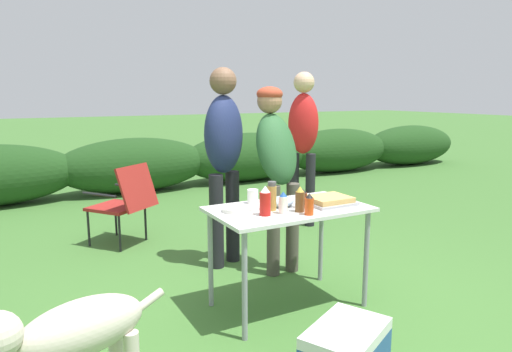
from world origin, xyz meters
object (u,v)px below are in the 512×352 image
food_tray (329,200)px  standing_person_in_red_jacket (303,133)px  dog (71,336)px  standing_person_in_navy_coat (224,149)px  camp_chair_green_behind_table (125,200)px  folding_table (289,218)px  beer_bottle (300,200)px  hot_sauce_bottle (309,205)px  bbq_sauce_bottle (302,199)px  mixing_bowl (280,201)px  mayo_bottle (283,203)px  standing_person_in_olive_jacket (277,157)px  ketchup_bottle (265,201)px  spice_jar (272,196)px  paper_cup_stack (253,196)px  plate_stack (237,209)px

food_tray → standing_person_in_red_jacket: (0.96, 1.74, 0.32)m
dog → standing_person_in_navy_coat: bearing=-59.0°
dog → camp_chair_green_behind_table: camp_chair_green_behind_table is taller
folding_table → food_tray: food_tray is taller
beer_bottle → hot_sauce_bottle: size_ratio=1.21×
hot_sauce_bottle → standing_person_in_red_jacket: 2.32m
bbq_sauce_bottle → hot_sauce_bottle: hot_sauce_bottle is taller
mixing_bowl → hot_sauce_bottle: size_ratio=1.33×
mayo_bottle → standing_person_in_olive_jacket: bearing=61.9°
ketchup_bottle → spice_jar: bearing=41.3°
beer_bottle → dog: size_ratio=0.19×
paper_cup_stack → beer_bottle: (0.17, -0.36, 0.03)m
hot_sauce_bottle → standing_person_in_olive_jacket: (0.29, 0.90, 0.19)m
bbq_sauce_bottle → plate_stack: bearing=163.8°
plate_stack → dog: (-1.15, -0.62, -0.32)m
beer_bottle → dog: 1.63m
camp_chair_green_behind_table → standing_person_in_red_jacket: bearing=-44.5°
folding_table → plate_stack: plate_stack is taller
beer_bottle → hot_sauce_bottle: beer_bottle is taller
ketchup_bottle → standing_person_in_navy_coat: standing_person_in_navy_coat is taller
folding_table → food_tray: 0.33m
folding_table → paper_cup_stack: paper_cup_stack is taller
standing_person_in_navy_coat → paper_cup_stack: bearing=-122.1°
mixing_bowl → camp_chair_green_behind_table: camp_chair_green_behind_table is taller
standing_person_in_navy_coat → mixing_bowl: bearing=-112.0°
food_tray → ketchup_bottle: size_ratio=1.68×
ketchup_bottle → camp_chair_green_behind_table: (-0.47, 2.06, -0.37)m
standing_person_in_olive_jacket → standing_person_in_navy_coat: 0.47m
paper_cup_stack → camp_chair_green_behind_table: (-0.55, 1.73, -0.32)m
hot_sauce_bottle → spice_jar: bearing=125.1°
food_tray → paper_cup_stack: (-0.48, 0.28, 0.03)m
food_tray → plate_stack: 0.69m
beer_bottle → dog: beer_bottle is taller
food_tray → standing_person_in_navy_coat: 1.13m
beer_bottle → standing_person_in_navy_coat: (-0.05, 1.12, 0.23)m
food_tray → hot_sauce_bottle: hot_sauce_bottle is taller
folding_table → ketchup_bottle: (-0.25, -0.10, 0.17)m
mayo_bottle → dog: bearing=-163.2°
beer_bottle → standing_person_in_olive_jacket: (0.29, 0.80, 0.17)m
folding_table → mayo_bottle: mayo_bottle is taller
beer_bottle → standing_person_in_olive_jacket: 0.87m
food_tray → spice_jar: 0.46m
mixing_bowl → mayo_bottle: 0.21m
mixing_bowl → bbq_sauce_bottle: 0.16m
food_tray → bbq_sauce_bottle: bbq_sauce_bottle is taller
standing_person_in_red_jacket → standing_person_in_navy_coat: 1.50m
bbq_sauce_bottle → standing_person_in_olive_jacket: standing_person_in_olive_jacket is taller
hot_sauce_bottle → standing_person_in_olive_jacket: 0.97m
food_tray → camp_chair_green_behind_table: (-1.03, 2.01, -0.30)m
camp_chair_green_behind_table → spice_jar: bearing=-110.8°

